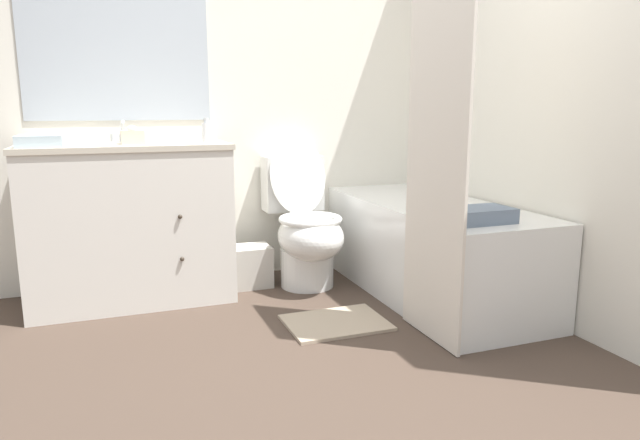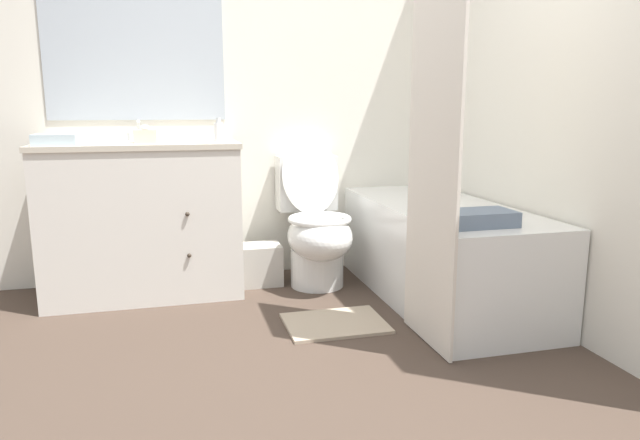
% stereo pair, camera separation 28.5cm
% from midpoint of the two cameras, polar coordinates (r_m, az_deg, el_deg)
% --- Properties ---
extents(ground_plane, '(14.00, 14.00, 0.00)m').
position_cam_midpoint_polar(ground_plane, '(2.26, -0.41, -17.71)').
color(ground_plane, '#47382D').
extents(wall_back, '(8.00, 0.06, 2.50)m').
position_cam_midpoint_polar(wall_back, '(3.74, -10.44, 13.46)').
color(wall_back, white).
rests_on(wall_back, ground_plane).
extents(wall_right, '(0.05, 2.79, 2.50)m').
position_cam_midpoint_polar(wall_right, '(3.40, 15.55, 13.46)').
color(wall_right, white).
rests_on(wall_right, ground_plane).
extents(vanity_cabinet, '(1.11, 0.58, 0.90)m').
position_cam_midpoint_polar(vanity_cabinet, '(3.44, -20.76, -0.18)').
color(vanity_cabinet, silver).
rests_on(vanity_cabinet, ground_plane).
extents(sink_faucet, '(0.14, 0.12, 0.12)m').
position_cam_midpoint_polar(sink_faucet, '(3.58, -21.29, 7.87)').
color(sink_faucet, silver).
rests_on(sink_faucet, vanity_cabinet).
extents(toilet, '(0.38, 0.69, 0.91)m').
position_cam_midpoint_polar(toilet, '(3.51, -3.80, -0.89)').
color(toilet, white).
rests_on(toilet, ground_plane).
extents(bathtub, '(0.66, 1.59, 0.55)m').
position_cam_midpoint_polar(bathtub, '(3.38, 8.64, -2.86)').
color(bathtub, white).
rests_on(bathtub, ground_plane).
extents(shower_curtain, '(0.01, 0.50, 1.87)m').
position_cam_midpoint_polar(shower_curtain, '(2.62, 8.54, 7.70)').
color(shower_curtain, silver).
rests_on(shower_curtain, ground_plane).
extents(wastebasket, '(0.25, 0.21, 0.25)m').
position_cam_midpoint_polar(wastebasket, '(3.58, -9.32, -4.60)').
color(wastebasket, '#B7B2A8').
rests_on(wastebasket, ground_plane).
extents(tissue_box, '(0.12, 0.12, 0.10)m').
position_cam_midpoint_polar(tissue_box, '(3.34, -20.62, 7.80)').
color(tissue_box, beige).
rests_on(tissue_box, vanity_cabinet).
extents(soap_dispenser, '(0.05, 0.05, 0.14)m').
position_cam_midpoint_polar(soap_dispenser, '(3.44, -13.64, 8.60)').
color(soap_dispenser, silver).
rests_on(soap_dispenser, vanity_cabinet).
extents(hand_towel_folded, '(0.22, 0.17, 0.06)m').
position_cam_midpoint_polar(hand_towel_folded, '(3.27, -28.56, 6.93)').
color(hand_towel_folded, silver).
rests_on(hand_towel_folded, vanity_cabinet).
extents(bath_towel_folded, '(0.36, 0.20, 0.07)m').
position_cam_midpoint_polar(bath_towel_folded, '(2.77, 12.42, 0.44)').
color(bath_towel_folded, slate).
rests_on(bath_towel_folded, bathtub).
extents(bath_mat, '(0.51, 0.39, 0.02)m').
position_cam_midpoint_polar(bath_mat, '(2.96, -1.20, -10.28)').
color(bath_mat, tan).
rests_on(bath_mat, ground_plane).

